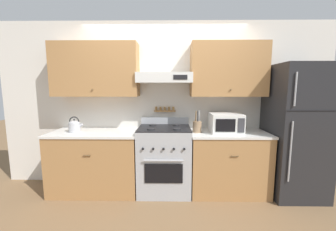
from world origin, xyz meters
TOP-DOWN VIEW (x-y plane):
  - ground_plane at (0.00, 0.00)m, footprint 16.00×16.00m
  - wall_back at (-0.04, 0.62)m, footprint 5.20×0.46m
  - counter_left at (-1.02, 0.34)m, footprint 1.28×0.67m
  - counter_right at (0.94, 0.34)m, footprint 1.12×0.67m
  - stove_range at (0.00, 0.33)m, footprint 0.75×0.67m
  - refrigerator at (1.87, 0.28)m, footprint 0.71×0.75m
  - tea_kettle at (-1.30, 0.31)m, footprint 0.21×0.16m
  - microwave at (0.89, 0.33)m, footprint 0.44×0.40m
  - utensil_crock at (0.48, 0.31)m, footprint 0.12×0.12m

SIDE VIEW (x-z plane):
  - ground_plane at x=0.00m, z-range 0.00..0.00m
  - counter_left at x=-1.02m, z-range 0.00..0.90m
  - counter_right at x=0.94m, z-range 0.00..0.90m
  - stove_range at x=0.00m, z-range -0.05..1.03m
  - refrigerator at x=1.87m, z-range 0.00..1.86m
  - utensil_crock at x=0.48m, z-range 0.83..1.14m
  - tea_kettle at x=-1.30m, z-range 0.88..1.11m
  - microwave at x=0.89m, z-range 0.90..1.17m
  - wall_back at x=-0.04m, z-range 0.20..2.75m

